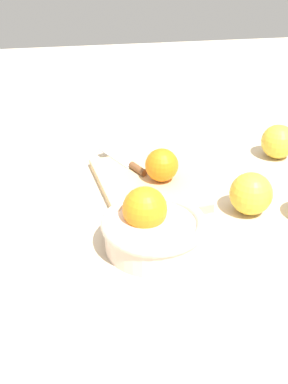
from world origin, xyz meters
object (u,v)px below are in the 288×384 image
at_px(orange_on_board, 162,165).
at_px(knife, 129,164).
at_px(apple_front_center, 251,194).
at_px(bowl, 152,227).
at_px(apple_front_right, 278,142).
at_px(cutting_board, 147,184).

distance_m(orange_on_board, knife, 0.09).
distance_m(knife, apple_front_center, 0.27).
xyz_separation_m(bowl, apple_front_right, (0.28, -0.32, 0.00)).
bearing_deg(apple_front_center, bowl, 110.98).
bearing_deg(apple_front_center, orange_on_board, 50.95).
bearing_deg(apple_front_right, bowl, 130.43).
bearing_deg(apple_front_right, orange_on_board, 108.37).
bearing_deg(bowl, apple_front_right, -49.57).
bearing_deg(cutting_board, knife, 22.43).
bearing_deg(cutting_board, apple_front_center, -124.70).
bearing_deg(bowl, knife, 0.89).
relative_size(bowl, orange_on_board, 2.63).
xyz_separation_m(orange_on_board, apple_front_center, (-0.11, -0.14, -0.01)).
height_order(bowl, apple_front_right, bowl).
distance_m(knife, apple_front_right, 0.33).
bearing_deg(knife, apple_front_center, -133.02).
height_order(orange_on_board, apple_front_center, orange_on_board).
height_order(orange_on_board, apple_front_right, orange_on_board).
bearing_deg(cutting_board, bowl, 173.04).
bearing_deg(cutting_board, orange_on_board, -96.05).
bearing_deg(bowl, orange_on_board, -15.42).
bearing_deg(knife, orange_on_board, -141.11).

